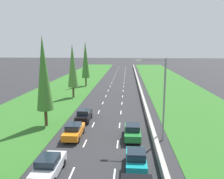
% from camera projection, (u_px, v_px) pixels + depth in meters
% --- Properties ---
extents(ground_plane, '(300.00, 300.00, 0.00)m').
position_uv_depth(ground_plane, '(117.00, 85.00, 62.81)').
color(ground_plane, '#28282B').
rests_on(ground_plane, ground).
extents(grass_verge_left, '(14.00, 140.00, 0.04)m').
position_uv_depth(grass_verge_left, '(72.00, 84.00, 63.65)').
color(grass_verge_left, '#2D6623').
rests_on(grass_verge_left, ground).
extents(grass_verge_right, '(14.00, 140.00, 0.04)m').
position_uv_depth(grass_verge_right, '(171.00, 85.00, 61.86)').
color(grass_verge_right, '#2D6623').
rests_on(grass_verge_right, ground).
extents(median_barrier, '(0.44, 120.00, 0.85)m').
position_uv_depth(median_barrier, '(138.00, 83.00, 62.36)').
color(median_barrier, '#9E9B93').
rests_on(median_barrier, ground).
extents(lane_markings, '(3.64, 116.00, 0.01)m').
position_uv_depth(lane_markings, '(117.00, 85.00, 62.81)').
color(lane_markings, white).
rests_on(lane_markings, ground).
extents(silver_sedan_left_lane_second, '(1.82, 4.50, 1.64)m').
position_uv_depth(silver_sedan_left_lane_second, '(49.00, 166.00, 18.42)').
color(silver_sedan_left_lane_second, silver).
rests_on(silver_sedan_left_lane_second, ground).
extents(teal_hatchback_right_lane, '(1.74, 3.90, 1.72)m').
position_uv_depth(teal_hatchback_right_lane, '(136.00, 159.00, 19.41)').
color(teal_hatchback_right_lane, teal).
rests_on(teal_hatchback_right_lane, ground).
extents(green_sedan_right_lane, '(1.82, 4.50, 1.64)m').
position_uv_depth(green_sedan_right_lane, '(132.00, 131.00, 25.97)').
color(green_sedan_right_lane, '#237A33').
rests_on(green_sedan_right_lane, ground).
extents(orange_sedan_left_lane, '(1.82, 4.50, 1.64)m').
position_uv_depth(orange_sedan_left_lane, '(74.00, 131.00, 26.17)').
color(orange_sedan_left_lane, orange).
rests_on(orange_sedan_left_lane, ground).
extents(black_sedan_left_lane, '(1.82, 4.50, 1.64)m').
position_uv_depth(black_sedan_left_lane, '(84.00, 115.00, 32.08)').
color(black_sedan_left_lane, black).
rests_on(black_sedan_left_lane, ground).
extents(poplar_tree_second, '(2.09, 2.09, 11.60)m').
position_uv_depth(poplar_tree_second, '(44.00, 74.00, 28.88)').
color(poplar_tree_second, '#4C3823').
rests_on(poplar_tree_second, ground).
extents(poplar_tree_third, '(2.07, 2.07, 10.74)m').
position_uv_depth(poplar_tree_third, '(73.00, 66.00, 45.83)').
color(poplar_tree_third, '#4C3823').
rests_on(poplar_tree_third, ground).
extents(poplar_tree_fourth, '(2.09, 2.09, 11.57)m').
position_uv_depth(poplar_tree_fourth, '(85.00, 60.00, 59.46)').
color(poplar_tree_fourth, '#4C3823').
rests_on(poplar_tree_fourth, ground).
extents(street_light_mast, '(3.20, 0.28, 9.00)m').
position_uv_depth(street_light_mast, '(161.00, 94.00, 24.65)').
color(street_light_mast, gray).
rests_on(street_light_mast, ground).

